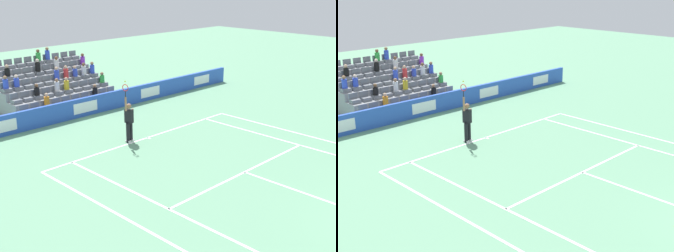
% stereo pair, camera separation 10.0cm
% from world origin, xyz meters
% --- Properties ---
extents(line_baseline, '(10.97, 0.10, 0.01)m').
position_xyz_m(line_baseline, '(0.00, -11.89, 0.00)').
color(line_baseline, white).
rests_on(line_baseline, ground).
extents(line_service, '(8.23, 0.10, 0.01)m').
position_xyz_m(line_service, '(0.00, -6.40, 0.00)').
color(line_service, white).
rests_on(line_service, ground).
extents(line_centre_service, '(0.10, 6.40, 0.01)m').
position_xyz_m(line_centre_service, '(0.00, -3.20, 0.00)').
color(line_centre_service, white).
rests_on(line_centre_service, ground).
extents(line_singles_sideline_left, '(0.10, 11.89, 0.01)m').
position_xyz_m(line_singles_sideline_left, '(4.12, -5.95, 0.00)').
color(line_singles_sideline_left, white).
rests_on(line_singles_sideline_left, ground).
extents(line_singles_sideline_right, '(0.10, 11.89, 0.01)m').
position_xyz_m(line_singles_sideline_right, '(-4.12, -5.95, 0.00)').
color(line_singles_sideline_right, white).
rests_on(line_singles_sideline_right, ground).
extents(line_doubles_sideline_left, '(0.10, 11.89, 0.01)m').
position_xyz_m(line_doubles_sideline_left, '(5.49, -5.95, 0.00)').
color(line_doubles_sideline_left, white).
rests_on(line_doubles_sideline_left, ground).
extents(line_doubles_sideline_right, '(0.10, 11.89, 0.01)m').
position_xyz_m(line_doubles_sideline_right, '(-5.49, -5.95, 0.00)').
color(line_doubles_sideline_right, white).
rests_on(line_doubles_sideline_right, ground).
extents(line_centre_mark, '(0.10, 0.20, 0.01)m').
position_xyz_m(line_centre_mark, '(0.00, -11.79, 0.00)').
color(line_centre_mark, white).
rests_on(line_centre_mark, ground).
extents(sponsor_barrier, '(23.45, 0.22, 1.00)m').
position_xyz_m(sponsor_barrier, '(-0.00, -16.81, 0.50)').
color(sponsor_barrier, blue).
rests_on(sponsor_barrier, ground).
extents(tennis_player, '(0.54, 0.41, 2.85)m').
position_xyz_m(tennis_player, '(0.91, -12.09, 0.99)').
color(tennis_player, black).
rests_on(tennis_player, ground).
extents(stadium_stand, '(6.20, 4.75, 3.04)m').
position_xyz_m(stadium_stand, '(-0.00, -20.38, 0.83)').
color(stadium_stand, gray).
rests_on(stadium_stand, ground).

